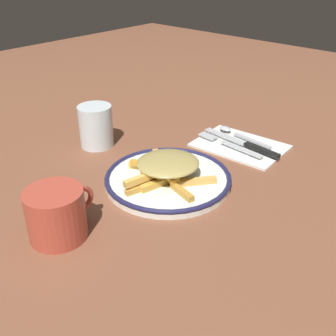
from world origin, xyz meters
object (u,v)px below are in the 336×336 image
plate (168,179)px  napkin (240,145)px  spoon (236,133)px  water_glass (96,126)px  knife (247,144)px  fries_heap (165,166)px  fork (229,144)px  coffee_mug (57,214)px

plate → napkin: 0.23m
spoon → water_glass: size_ratio=1.58×
napkin → knife: bearing=-95.4°
napkin → fries_heap: bearing=174.9°
fork → coffee_mug: coffee_mug is taller
fries_heap → coffee_mug: 0.24m
plate → fries_heap: size_ratio=1.34×
plate → coffee_mug: 0.24m
spoon → water_glass: bearing=138.7°
water_glass → coffee_mug: (-0.26, -0.22, -0.01)m
water_glass → knife: bearing=-51.6°
napkin → fork: fork is taller
fries_heap → knife: fries_heap is taller
napkin → spoon: 0.05m
plate → fries_heap: (-0.00, 0.01, 0.03)m
napkin → spoon: spoon is taller
fork → coffee_mug: bearing=177.0°
fries_heap → fork: size_ratio=1.05×
fork → coffee_mug: 0.45m
plate → spoon: (0.27, 0.02, 0.00)m
spoon → coffee_mug: (-0.51, 0.00, 0.03)m
fork → water_glass: bearing=128.2°
knife → spoon: (0.03, 0.05, 0.00)m
napkin → fork: size_ratio=1.13×
spoon → coffee_mug: size_ratio=1.27×
fork → spoon: 0.06m
knife → spoon: size_ratio=1.38×
plate → coffee_mug: bearing=175.2°
napkin → water_glass: water_glass is taller
fork → fries_heap: bearing=177.5°
water_glass → napkin: bearing=-49.4°
coffee_mug → spoon: bearing=-0.1°
napkin → coffee_mug: bearing=175.7°
fries_heap → knife: size_ratio=0.88×
fork → knife: bearing=-50.7°
napkin → coffee_mug: size_ratio=1.65×
fries_heap → coffee_mug: bearing=176.6°
coffee_mug → plate: bearing=-4.8°
fries_heap → napkin: bearing=-5.1°
water_glass → fork: bearing=-51.8°
plate → knife: bearing=-8.3°
fork → coffee_mug: size_ratio=1.47×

